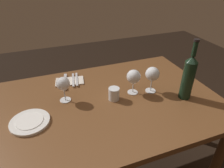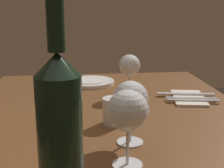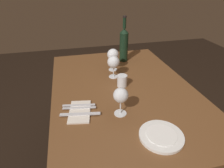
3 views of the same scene
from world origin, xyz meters
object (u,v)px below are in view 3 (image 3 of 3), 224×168
Objects in this scene: wine_glass_left at (114,55)px; wine_glass_right at (113,62)px; water_tumbler at (122,81)px; table_knife at (80,114)px; folded_napkin at (80,112)px; wine_glass_centre at (121,96)px; fork_outer at (79,105)px; wine_bottle at (124,44)px; fork_inner at (79,108)px; dinner_plate at (161,136)px.

wine_glass_left reaches higher than wine_glass_right.
water_tumbler reaches higher than table_knife.
folded_napkin is at bearing -54.34° from water_tumbler.
wine_glass_right is at bearing 142.19° from folded_napkin.
wine_glass_centre reaches higher than fork_outer.
wine_bottle is 0.77m from folded_napkin.
water_tumbler is at bearing 122.37° from fork_inner.
folded_napkin is at bearing -127.91° from dinner_plate.
wine_glass_right is 0.44m from fork_inner.
water_tumbler reaches higher than dinner_plate.
dinner_plate is (0.62, 0.07, -0.11)m from wine_glass_right.
water_tumbler is (0.14, 0.03, -0.08)m from wine_glass_right.
dinner_plate reaches higher than folded_napkin.
folded_napkin is at bearing 0.00° from fork_inner.
folded_napkin is at bearing -32.92° from wine_glass_left.
wine_glass_left is 0.12m from wine_glass_right.
folded_napkin is 1.15× the size of fork_inner.
table_knife is at bearing -124.64° from dinner_plate.
water_tumbler is (-0.28, 0.09, -0.08)m from wine_glass_centre.
dinner_plate is (0.48, 0.04, -0.03)m from water_tumbler.
dinner_plate is 0.43m from folded_napkin.
dinner_plate reaches higher than fork_inner.
wine_glass_centre reaches higher than fork_inner.
water_tumbler is at bearing 118.81° from fork_outer.
wine_glass_left is 2.20× the size of water_tumbler.
wine_glass_right is at bearing -14.21° from wine_glass_left.
water_tumbler reaches higher than folded_napkin.
water_tumbler is at bearing 125.66° from folded_napkin.
wine_glass_right is 0.79× the size of dinner_plate.
dinner_plate is (0.73, 0.04, -0.11)m from wine_glass_left.
wine_glass_right is 0.43× the size of wine_bottle.
wine_glass_left reaches higher than dinner_plate.
wine_glass_centre is 0.27m from dinner_plate.
wine_glass_left is 0.74m from dinner_plate.
wine_glass_right is 0.76× the size of table_knife.
fork_outer is (-0.32, -0.34, 0.00)m from dinner_plate.
fork_inner is (0.60, -0.43, -0.13)m from wine_bottle.
wine_glass_left is 1.06× the size of wine_glass_right.
wine_glass_left reaches higher than fork_outer.
folded_napkin is 0.05m from fork_outer.
wine_glass_left is at bearing 145.62° from fork_inner.
dinner_plate is at bearing 47.24° from fork_outer.
table_knife is (0.24, -0.30, -0.02)m from water_tumbler.
fork_inner is (-0.09, -0.21, -0.10)m from wine_glass_centre.
wine_bottle is at bearing 150.40° from wine_glass_right.
wine_glass_left is 0.80× the size of table_knife.
wine_glass_right reaches higher than fork_inner.
wine_bottle is 1.82× the size of dinner_plate.
wine_glass_right is 0.32m from wine_bottle.
wine_bottle is at bearing 162.24° from wine_glass_centre.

